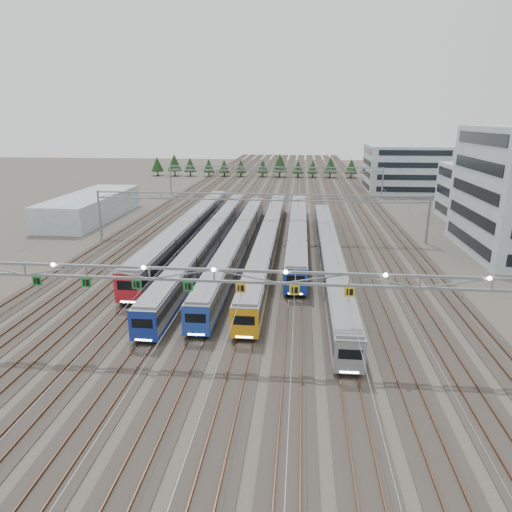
# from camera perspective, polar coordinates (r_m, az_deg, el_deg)

# --- Properties ---
(ground) EXTENTS (400.00, 400.00, 0.00)m
(ground) POSITION_cam_1_polar(r_m,az_deg,el_deg) (41.41, -4.97, -12.02)
(ground) COLOR #47423A
(ground) RESTS_ON ground
(track_bed) EXTENTS (54.00, 260.00, 5.42)m
(track_bed) POSITION_cam_1_polar(r_m,az_deg,el_deg) (137.04, 2.65, 9.06)
(track_bed) COLOR #2D2823
(track_bed) RESTS_ON ground
(train_a) EXTENTS (3.08, 57.37, 4.01)m
(train_a) POSITION_cam_1_polar(r_m,az_deg,el_deg) (77.29, -8.24, 3.42)
(train_a) COLOR black
(train_a) RESTS_ON ground
(train_b) EXTENTS (2.64, 65.33, 3.44)m
(train_b) POSITION_cam_1_polar(r_m,az_deg,el_deg) (72.27, -5.56, 2.35)
(train_b) COLOR black
(train_b) RESTS_ON ground
(train_c) EXTENTS (2.67, 59.08, 3.47)m
(train_c) POSITION_cam_1_polar(r_m,az_deg,el_deg) (70.03, -2.19, 1.96)
(train_c) COLOR black
(train_c) RESTS_ON ground
(train_d) EXTENTS (2.68, 62.82, 3.49)m
(train_d) POSITION_cam_1_polar(r_m,az_deg,el_deg) (71.29, 1.59, 2.24)
(train_d) COLOR black
(train_d) RESTS_ON ground
(train_e) EXTENTS (2.80, 51.19, 3.64)m
(train_e) POSITION_cam_1_polar(r_m,az_deg,el_deg) (76.36, 5.26, 3.22)
(train_e) COLOR black
(train_e) RESTS_ON ground
(train_f) EXTENTS (2.56, 58.41, 3.33)m
(train_f) POSITION_cam_1_polar(r_m,az_deg,el_deg) (64.20, 9.16, 0.30)
(train_f) COLOR black
(train_f) RESTS_ON ground
(gantry_near) EXTENTS (56.36, 0.61, 8.08)m
(gantry_near) POSITION_cam_1_polar(r_m,az_deg,el_deg) (38.40, -5.34, -2.79)
(gantry_near) COLOR gray
(gantry_near) RESTS_ON ground
(gantry_mid) EXTENTS (56.36, 0.36, 8.00)m
(gantry_mid) POSITION_cam_1_polar(r_m,az_deg,el_deg) (77.13, 0.30, 6.70)
(gantry_mid) COLOR gray
(gantry_mid) RESTS_ON ground
(gantry_far) EXTENTS (56.36, 0.36, 8.00)m
(gantry_far) POSITION_cam_1_polar(r_m,az_deg,el_deg) (121.57, 2.30, 10.41)
(gantry_far) COLOR gray
(gantry_far) RESTS_ON ground
(depot_bldg_mid) EXTENTS (14.00, 16.00, 11.14)m
(depot_bldg_mid) POSITION_cam_1_polar(r_m,az_deg,el_deg) (102.45, 26.50, 7.01)
(depot_bldg_mid) COLOR #8FA3AB
(depot_bldg_mid) RESTS_ON ground
(depot_bldg_north) EXTENTS (22.00, 18.00, 12.76)m
(depot_bldg_north) POSITION_cam_1_polar(r_m,az_deg,el_deg) (137.89, 18.27, 10.35)
(depot_bldg_north) COLOR #8FA3AB
(depot_bldg_north) RESTS_ON ground
(west_shed) EXTENTS (10.00, 30.00, 4.93)m
(west_shed) POSITION_cam_1_polar(r_m,az_deg,el_deg) (100.64, -19.93, 5.82)
(west_shed) COLOR #8FA3AB
(west_shed) RESTS_ON ground
(treeline) EXTENTS (93.80, 5.60, 7.02)m
(treeline) POSITION_cam_1_polar(r_m,az_deg,el_deg) (163.79, 2.87, 11.29)
(treeline) COLOR #332114
(treeline) RESTS_ON ground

